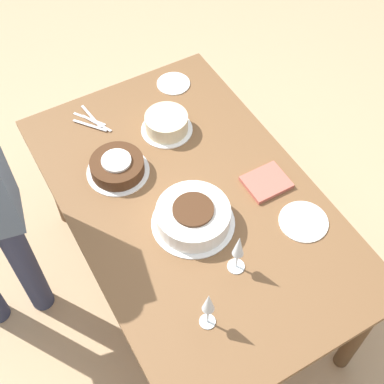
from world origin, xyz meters
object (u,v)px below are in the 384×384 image
(wine_glass_near, at_px, (208,304))
(wine_glass_far, at_px, (238,248))
(cake_center_white, at_px, (193,217))
(cake_back_decorated, at_px, (167,123))
(cake_front_chocolate, at_px, (117,167))

(wine_glass_near, bearing_deg, wine_glass_far, 123.38)
(cake_center_white, height_order, cake_back_decorated, cake_center_white)
(wine_glass_near, bearing_deg, cake_back_decorated, 160.67)
(cake_center_white, height_order, wine_glass_near, wine_glass_near)
(cake_back_decorated, bearing_deg, wine_glass_near, -19.33)
(wine_glass_near, bearing_deg, cake_front_chocolate, 178.97)
(cake_center_white, xyz_separation_m, cake_back_decorated, (-0.49, 0.15, -0.00))
(cake_back_decorated, xyz_separation_m, wine_glass_near, (0.87, -0.31, 0.11))
(cake_front_chocolate, height_order, wine_glass_near, wine_glass_near)
(cake_front_chocolate, xyz_separation_m, cake_back_decorated, (-0.11, 0.29, 0.01))
(cake_back_decorated, height_order, wine_glass_near, wine_glass_near)
(cake_back_decorated, distance_m, wine_glass_near, 0.93)
(cake_front_chocolate, distance_m, cake_back_decorated, 0.31)
(cake_front_chocolate, relative_size, wine_glass_near, 1.26)
(cake_back_decorated, height_order, wine_glass_far, wine_glass_far)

